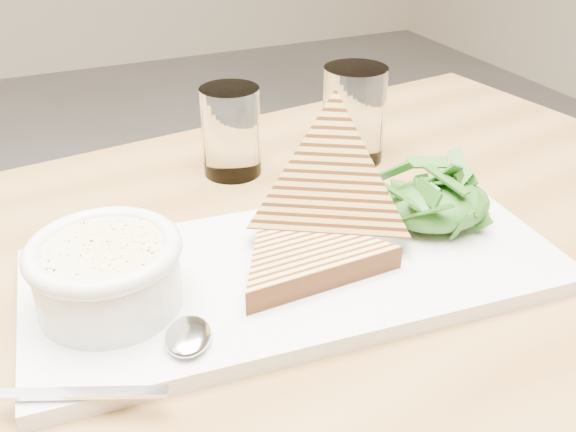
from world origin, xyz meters
name	(u,v)px	position (x,y,z in m)	size (l,w,h in m)	color
table_top	(245,360)	(0.16, -0.21, 0.71)	(1.19, 0.79, 0.04)	olive
table_leg_br	(469,304)	(0.71, 0.14, 0.34)	(0.06, 0.06, 0.69)	olive
platter	(298,270)	(0.23, -0.15, 0.74)	(0.44, 0.20, 0.01)	white
soup_bowl	(109,281)	(0.08, -0.14, 0.77)	(0.11, 0.11, 0.04)	white
soup	(104,252)	(0.08, -0.14, 0.79)	(0.09, 0.09, 0.01)	beige
bowl_rim	(103,250)	(0.08, -0.14, 0.79)	(0.12, 0.12, 0.01)	white
sandwich_flat	(304,255)	(0.24, -0.15, 0.75)	(0.16, 0.16, 0.02)	#DAA959
sandwich_lean	(331,185)	(0.28, -0.12, 0.80)	(0.16, 0.16, 0.09)	#DAA959
salad_base	(438,204)	(0.38, -0.14, 0.76)	(0.10, 0.08, 0.04)	#1A3812
arugula_pile	(439,197)	(0.38, -0.14, 0.77)	(0.11, 0.10, 0.05)	#307420
spoon_bowl	(188,336)	(0.12, -0.21, 0.75)	(0.03, 0.04, 0.01)	silver
spoon_handle	(80,393)	(0.04, -0.23, 0.75)	(0.11, 0.01, 0.00)	silver
glass_near	(231,131)	(0.25, 0.06, 0.78)	(0.06, 0.06, 0.10)	white
glass_far	(354,114)	(0.39, 0.04, 0.78)	(0.07, 0.07, 0.11)	white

